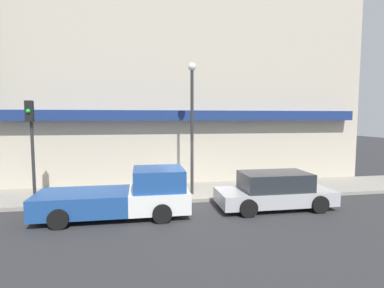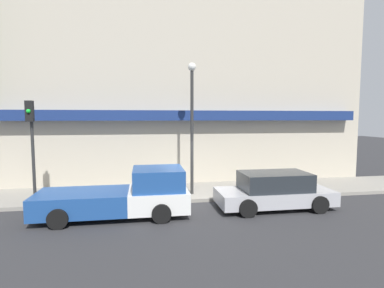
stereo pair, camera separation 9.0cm
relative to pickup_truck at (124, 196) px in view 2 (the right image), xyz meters
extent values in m
plane|color=#2D2D30|center=(2.87, 1.23, -0.75)|extent=(80.00, 80.00, 0.00)
cube|color=gray|center=(2.87, 2.83, -0.67)|extent=(36.00, 3.21, 0.15)
cube|color=#BCB29E|center=(2.87, 5.94, 4.74)|extent=(19.80, 3.00, 10.98)
cube|color=navy|center=(2.87, 4.14, 2.90)|extent=(18.22, 0.60, 0.50)
cube|color=white|center=(1.21, 0.00, -0.17)|extent=(2.12, 1.95, 0.73)
cube|color=#1E478C|center=(1.21, 0.00, 0.58)|extent=(1.80, 1.79, 0.77)
cube|color=#1E478C|center=(-1.44, 0.00, -0.17)|extent=(3.18, 1.95, 0.73)
cylinder|color=black|center=(1.26, 0.97, -0.42)|extent=(0.66, 0.22, 0.66)
cylinder|color=black|center=(1.26, -0.97, -0.42)|extent=(0.66, 0.22, 0.66)
cylinder|color=black|center=(-2.03, 0.97, -0.42)|extent=(0.66, 0.22, 0.66)
cylinder|color=black|center=(-2.03, -0.97, -0.42)|extent=(0.66, 0.22, 0.66)
cube|color=#ADADB2|center=(5.73, 0.00, -0.28)|extent=(4.49, 1.77, 0.54)
cube|color=#23282D|center=(5.73, 0.00, 0.33)|extent=(2.60, 1.60, 0.68)
cylinder|color=black|center=(7.12, 0.89, -0.42)|extent=(0.66, 0.22, 0.66)
cylinder|color=black|center=(7.12, -0.89, -0.42)|extent=(0.66, 0.22, 0.66)
cylinder|color=black|center=(4.34, 0.89, -0.42)|extent=(0.66, 0.22, 0.66)
cylinder|color=black|center=(4.34, -0.89, -0.42)|extent=(0.66, 0.22, 0.66)
cylinder|color=#196633|center=(5.83, 2.00, -0.33)|extent=(0.20, 0.20, 0.53)
sphere|color=#196633|center=(5.83, 2.00, 0.01)|extent=(0.19, 0.19, 0.19)
cylinder|color=#2D2D2D|center=(2.81, 2.14, 2.10)|extent=(0.14, 0.14, 5.40)
sphere|color=silver|center=(2.81, 2.14, 4.98)|extent=(0.36, 0.36, 0.36)
cylinder|color=#2D2D2D|center=(-3.56, 1.64, 1.42)|extent=(0.12, 0.12, 4.04)
cube|color=black|center=(-3.56, 1.48, 3.04)|extent=(0.28, 0.20, 0.80)
sphere|color=green|center=(-3.56, 1.36, 3.04)|extent=(0.16, 0.16, 0.16)
camera|label=1|loc=(0.60, -10.80, 2.79)|focal=28.00mm
camera|label=2|loc=(0.69, -10.81, 2.79)|focal=28.00mm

